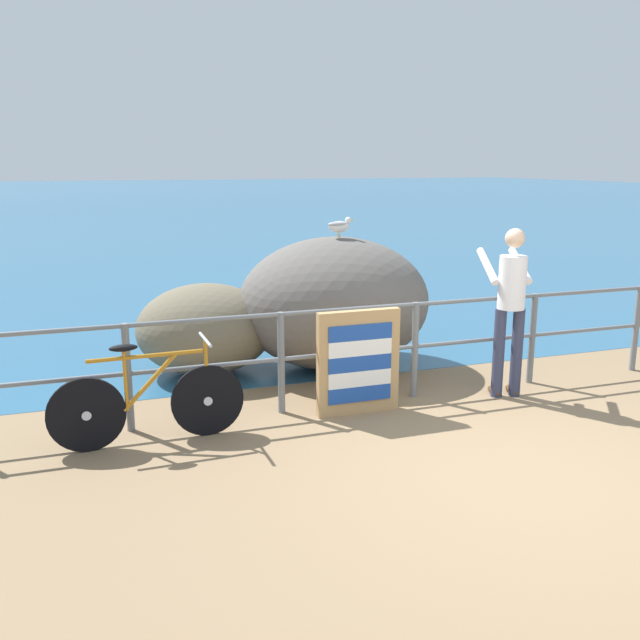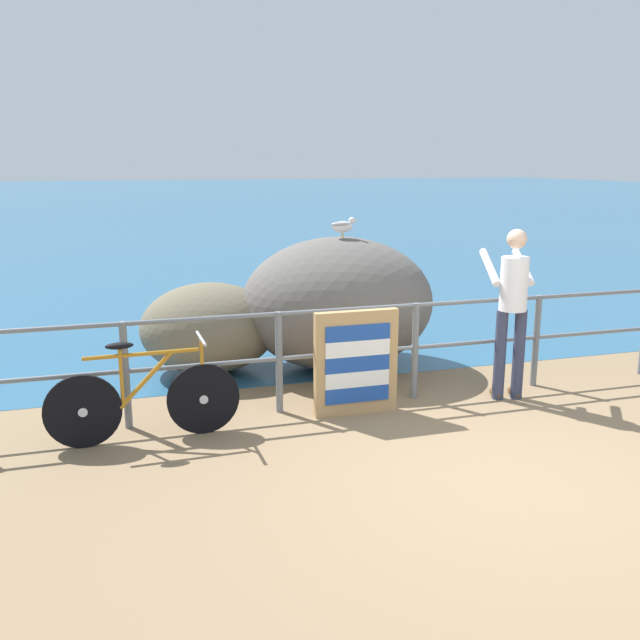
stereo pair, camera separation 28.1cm
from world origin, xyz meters
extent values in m
cube|color=#846B4C|center=(0.00, 20.00, -0.05)|extent=(120.00, 120.00, 0.10)
cube|color=#285B7F|center=(0.00, 47.76, 0.00)|extent=(120.00, 90.00, 0.01)
cylinder|color=slate|center=(-2.90, 1.95, 0.51)|extent=(0.07, 0.07, 1.02)
cylinder|color=slate|center=(-1.45, 1.95, 0.51)|extent=(0.07, 0.07, 1.02)
cylinder|color=slate|center=(0.00, 1.95, 0.51)|extent=(0.07, 0.07, 1.02)
cylinder|color=slate|center=(1.45, 1.95, 0.51)|extent=(0.07, 0.07, 1.02)
cylinder|color=slate|center=(2.90, 1.95, 0.51)|extent=(0.07, 0.07, 1.02)
cylinder|color=slate|center=(0.00, 1.95, 1.00)|extent=(8.71, 0.04, 0.04)
cylinder|color=slate|center=(0.00, 1.95, 0.55)|extent=(8.71, 0.04, 0.04)
cylinder|color=black|center=(-3.28, 1.59, 0.33)|extent=(0.66, 0.05, 0.66)
cylinder|color=#B7BCC6|center=(-3.28, 1.59, 0.33)|extent=(0.08, 0.06, 0.08)
cylinder|color=black|center=(-2.24, 1.62, 0.33)|extent=(0.66, 0.05, 0.66)
cylinder|color=#B7BCC6|center=(-2.24, 1.62, 0.33)|extent=(0.08, 0.06, 0.08)
cylinder|color=#B27219|center=(-2.76, 1.60, 0.80)|extent=(0.99, 0.06, 0.04)
cylinder|color=#B27219|center=(-2.73, 1.61, 0.57)|extent=(0.50, 0.05, 0.50)
cylinder|color=#B27219|center=(-2.94, 1.60, 0.59)|extent=(0.03, 0.03, 0.53)
ellipsoid|color=black|center=(-2.94, 1.60, 0.89)|extent=(0.24, 0.11, 0.06)
cylinder|color=#B27219|center=(-2.24, 1.62, 0.62)|extent=(0.03, 0.03, 0.57)
cylinder|color=#B7BCC6|center=(-2.24, 1.62, 0.90)|extent=(0.04, 0.48, 0.03)
cylinder|color=#333851|center=(0.84, 1.67, 0.47)|extent=(0.12, 0.12, 0.95)
ellipsoid|color=#513319|center=(0.85, 1.73, 0.04)|extent=(0.15, 0.27, 0.08)
cylinder|color=#333851|center=(1.03, 1.63, 0.47)|extent=(0.12, 0.12, 0.95)
ellipsoid|color=#513319|center=(1.04, 1.69, 0.04)|extent=(0.15, 0.27, 0.08)
cylinder|color=white|center=(0.93, 1.65, 1.23)|extent=(0.28, 0.28, 0.55)
sphere|color=beige|center=(0.93, 1.65, 1.68)|extent=(0.20, 0.20, 0.20)
cylinder|color=white|center=(0.80, 1.92, 1.36)|extent=(0.18, 0.52, 0.34)
cylinder|color=white|center=(1.16, 1.85, 1.36)|extent=(0.18, 0.52, 0.34)
cube|color=tan|center=(-0.74, 1.70, 0.52)|extent=(0.84, 0.09, 1.04)
cube|color=#1E479E|center=(-0.74, 1.65, 0.21)|extent=(0.66, 0.01, 0.16)
cube|color=white|center=(-0.74, 1.65, 0.36)|extent=(0.66, 0.01, 0.16)
cube|color=#1E479E|center=(-0.74, 1.65, 0.52)|extent=(0.66, 0.01, 0.16)
cube|color=white|center=(-0.74, 1.65, 0.68)|extent=(0.66, 0.01, 0.16)
cube|color=#1E479E|center=(-0.74, 1.65, 0.83)|extent=(0.66, 0.01, 0.16)
ellipsoid|color=#605B56|center=(-0.42, 3.27, 0.79)|extent=(2.31, 1.95, 1.57)
ellipsoid|color=#6A614B|center=(-1.92, 3.54, 0.53)|extent=(1.61, 1.46, 1.06)
cylinder|color=gold|center=(-0.39, 3.23, 1.60)|extent=(0.01, 0.01, 0.06)
cylinder|color=gold|center=(-0.38, 3.19, 1.60)|extent=(0.01, 0.01, 0.06)
ellipsoid|color=white|center=(-0.39, 3.21, 1.70)|extent=(0.27, 0.14, 0.13)
ellipsoid|color=#9E9EA3|center=(-0.41, 3.21, 1.73)|extent=(0.25, 0.15, 0.06)
sphere|color=white|center=(-0.27, 3.22, 1.77)|extent=(0.08, 0.08, 0.08)
cone|color=gold|center=(-0.22, 3.23, 1.76)|extent=(0.05, 0.03, 0.02)
camera|label=1|loc=(-3.17, -4.22, 2.43)|focal=38.25mm
camera|label=2|loc=(-2.90, -4.31, 2.43)|focal=38.25mm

